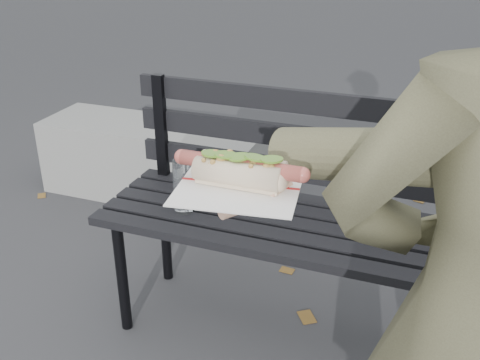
# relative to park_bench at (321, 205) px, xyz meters

# --- Properties ---
(park_bench) EXTENTS (1.50, 0.44, 0.88)m
(park_bench) POSITION_rel_park_bench_xyz_m (0.00, 0.00, 0.00)
(park_bench) COLOR black
(park_bench) RESTS_ON ground
(concrete_block) EXTENTS (1.20, 0.40, 0.40)m
(concrete_block) POSITION_rel_park_bench_xyz_m (-1.09, 0.80, -0.32)
(concrete_block) COLOR slate
(concrete_block) RESTS_ON ground
(held_hotdog) EXTENTS (0.63, 0.30, 0.20)m
(held_hotdog) POSITION_rel_park_bench_xyz_m (0.24, -0.85, 0.54)
(held_hotdog) COLOR #4A4831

